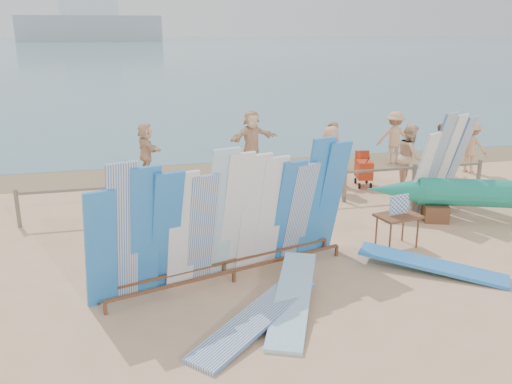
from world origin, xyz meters
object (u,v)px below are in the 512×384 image
object	(u,v)px
beachgoer_5	(252,139)
beachgoer_extra_0	(471,147)
side_surfboard_rack	(440,166)
flat_board_b	(293,308)
main_surfboard_rack	(228,220)
beachgoer_6	(330,158)
flat_board_d	(431,272)
beach_chair_right	(307,190)
beachgoer_8	(410,156)
beachgoer_7	(331,153)
beachgoer_10	(440,149)
beachgoer_11	(146,149)
beach_chair_left	(310,190)
vendor_table	(397,230)
beachgoer_9	(394,138)
stroller	(363,173)
flat_board_e	(256,327)

from	to	relation	value
beachgoer_5	beachgoer_extra_0	distance (m)	6.94
side_surfboard_rack	flat_board_b	world-z (taller)	side_surfboard_rack
main_surfboard_rack	beachgoer_6	world-z (taller)	main_surfboard_rack
flat_board_d	beachgoer_5	world-z (taller)	beachgoer_5
beach_chair_right	beachgoer_8	xyz separation A→B (m)	(3.17, 0.30, 0.67)
beachgoer_7	beachgoer_5	xyz separation A→B (m)	(-1.85, 2.30, 0.04)
flat_board_b	beachgoer_10	xyz separation A→B (m)	(7.00, 7.07, 0.79)
beachgoer_10	beachgoer_11	distance (m)	9.14
beach_chair_left	beachgoer_11	size ratio (longest dim) A/B	0.48
vendor_table	beachgoer_10	world-z (taller)	beachgoer_10
side_surfboard_rack	flat_board_b	distance (m)	6.48
main_surfboard_rack	flat_board_d	world-z (taller)	main_surfboard_rack
flat_board_b	beachgoer_6	xyz separation A→B (m)	(3.03, 6.23, 0.91)
flat_board_d	beachgoer_10	bearing A→B (deg)	4.44
beachgoer_9	main_surfboard_rack	bearing A→B (deg)	70.43
beach_chair_right	beachgoer_5	xyz separation A→B (m)	(-0.66, 3.61, 0.70)
vendor_table	beachgoer_6	bearing A→B (deg)	76.01
beachgoer_5	stroller	bearing A→B (deg)	-65.83
flat_board_e	beachgoer_6	distance (m)	7.69
beachgoer_8	beachgoer_6	distance (m)	2.31
main_surfboard_rack	vendor_table	xyz separation A→B (m)	(3.67, 0.59, -0.74)
stroller	beachgoer_9	xyz separation A→B (m)	(2.15, 2.33, 0.48)
stroller	vendor_table	bearing A→B (deg)	-93.82
beach_chair_right	beachgoer_10	distance (m)	5.08
main_surfboard_rack	stroller	size ratio (longest dim) A/B	5.05
beachgoer_9	beachgoer_11	xyz separation A→B (m)	(-8.15, 0.53, -0.07)
stroller	beachgoer_7	distance (m)	1.11
vendor_table	beachgoer_8	distance (m)	4.70
main_surfboard_rack	beachgoer_11	world-z (taller)	main_surfboard_rack
beach_chair_right	stroller	distance (m)	2.10
beachgoer_8	beachgoer_5	bearing A→B (deg)	74.53
beachgoer_8	beachgoer_10	bearing A→B (deg)	-30.58
vendor_table	stroller	bearing A→B (deg)	62.19
stroller	beachgoer_extra_0	xyz separation A→B (m)	(3.96, 0.70, 0.41)
main_surfboard_rack	flat_board_d	bearing A→B (deg)	-26.33
beach_chair_left	stroller	bearing A→B (deg)	15.83
vendor_table	beach_chair_left	distance (m)	3.72
flat_board_e	stroller	bearing A→B (deg)	103.48
beachgoer_8	beachgoer_7	bearing A→B (deg)	88.29
stroller	beachgoer_6	xyz separation A→B (m)	(-1.09, -0.12, 0.52)
flat_board_b	beachgoer_8	distance (m)	8.03
beach_chair_left	beachgoer_8	xyz separation A→B (m)	(3.08, 0.32, 0.69)
flat_board_e	beachgoer_extra_0	world-z (taller)	beachgoer_extra_0
beachgoer_10	beachgoer_9	bearing A→B (deg)	-77.31
flat_board_e	flat_board_d	world-z (taller)	flat_board_d
beachgoer_9	beachgoer_10	bearing A→B (deg)	138.88
stroller	beachgoer_9	world-z (taller)	beachgoer_9
beachgoer_10	beachgoer_8	size ratio (longest dim) A/B	0.87
side_surfboard_rack	stroller	xyz separation A→B (m)	(-0.90, 2.42, -0.75)
vendor_table	beachgoer_10	bearing A→B (deg)	39.17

